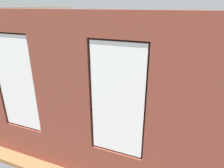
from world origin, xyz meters
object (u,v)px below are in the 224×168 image
coffee_table (120,101)px  media_console (50,90)px  remote_silver (132,99)px  remote_black (121,102)px  couch_by_window (58,128)px  potted_plant_by_left_couch (178,93)px  candle_jar (107,98)px  tv_flatscreen (48,73)px  potted_plant_corner_far_left (199,151)px  papasan_chair (117,75)px  potted_plant_corner_near_left (198,79)px  potted_plant_mid_room_small (156,92)px  table_plant_small (120,95)px  cup_ceramic (116,96)px  couch_left (190,120)px

coffee_table → media_console: (2.68, -0.16, -0.12)m
remote_silver → media_console: 3.02m
remote_black → media_console: bearing=53.4°
couch_by_window → potted_plant_by_left_couch: couch_by_window is taller
candle_jar → remote_silver: candle_jar is taller
media_console → tv_flatscreen: 0.64m
potted_plant_corner_far_left → papasan_chair: bearing=-52.5°
media_console → potted_plant_corner_near_left: 5.18m
candle_jar → media_console: size_ratio=0.08×
remote_silver → potted_plant_mid_room_small: bearing=-88.8°
coffee_table → potted_plant_corner_near_left: bearing=-136.9°
remote_silver → remote_black: bearing=81.3°
potted_plant_by_left_couch → potted_plant_corner_far_left: size_ratio=0.45×
coffee_table → media_console: media_console is taller
coffee_table → papasan_chair: 2.15m
couch_by_window → table_plant_small: bearing=-117.2°
table_plant_small → potted_plant_mid_room_small: table_plant_small is taller
coffee_table → candle_jar: 0.40m
potted_plant_mid_room_small → potted_plant_corner_far_left: 3.27m
media_console → potted_plant_mid_room_small: potted_plant_mid_room_small is taller
couch_by_window → remote_black: (-1.02, -1.67, 0.10)m
table_plant_small → potted_plant_corner_far_left: (-2.14, 1.91, 0.13)m
table_plant_small → papasan_chair: (0.84, -1.98, -0.10)m
tv_flatscreen → potted_plant_mid_room_small: size_ratio=2.13×
coffee_table → cup_ceramic: 0.21m
couch_by_window → candle_jar: size_ratio=21.01×
couch_left → cup_ceramic: size_ratio=22.35×
cup_ceramic → potted_plant_by_left_couch: 2.01m
couch_left → potted_plant_mid_room_small: couch_left is taller
remote_silver → potted_plant_corner_far_left: 2.76m
remote_black → potted_plant_corner_near_left: (-2.05, -2.13, 0.27)m
couch_left → papasan_chair: bearing=-131.7°
couch_by_window → potted_plant_corner_far_left: 3.09m
candle_jar → potted_plant_mid_room_small: bearing=-135.4°
couch_left → remote_silver: 1.71m
couch_by_window → remote_black: 1.96m
cup_ceramic → table_plant_small: 0.21m
potted_plant_by_left_couch → potted_plant_corner_near_left: (-0.55, -0.87, 0.27)m
tv_flatscreen → potted_plant_corner_far_left: 5.26m
coffee_table → cup_ceramic: bearing=-36.1°
media_console → candle_jar: bearing=173.0°
media_console → papasan_chair: bearing=-135.4°
papasan_chair → potted_plant_mid_room_small: bearing=152.8°
couch_by_window → coffee_table: (-0.93, -1.80, 0.04)m
remote_black → table_plant_small: bearing=3.7°
papasan_chair → table_plant_small: bearing=113.0°
remote_black → potted_plant_corner_near_left: potted_plant_corner_near_left is taller
couch_left → remote_black: couch_left is taller
candle_jar → papasan_chair: (0.48, -2.11, -0.01)m
table_plant_small → potted_plant_corner_near_left: (-2.14, -2.00, 0.14)m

